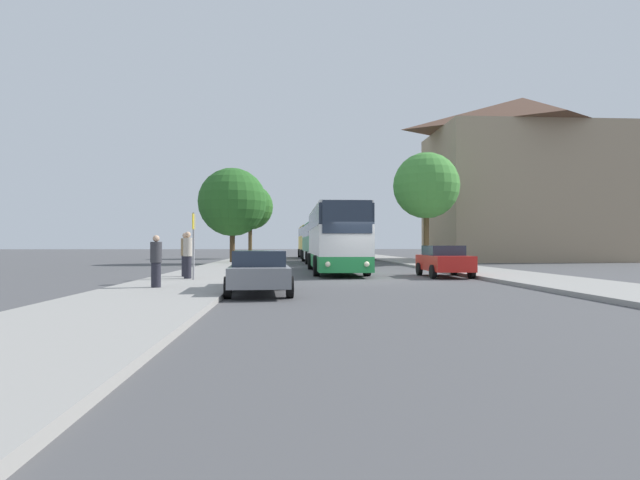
% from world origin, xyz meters
% --- Properties ---
extents(ground_plane, '(300.00, 300.00, 0.00)m').
position_xyz_m(ground_plane, '(0.00, 0.00, 0.00)').
color(ground_plane, '#4C4C4F').
rests_on(ground_plane, ground).
extents(sidewalk_left, '(4.00, 120.00, 0.15)m').
position_xyz_m(sidewalk_left, '(-7.00, 0.00, 0.07)').
color(sidewalk_left, gray).
rests_on(sidewalk_left, ground_plane).
extents(sidewalk_right, '(4.00, 120.00, 0.15)m').
position_xyz_m(sidewalk_right, '(7.00, 0.00, 0.07)').
color(sidewalk_right, gray).
rests_on(sidewalk_right, ground_plane).
extents(building_right_background, '(16.31, 10.57, 15.20)m').
position_xyz_m(building_right_background, '(18.56, 24.37, 7.60)').
color(building_right_background, gray).
rests_on(building_right_background, ground_plane).
extents(bus_front, '(2.73, 11.22, 3.46)m').
position_xyz_m(bus_front, '(-0.66, 6.40, 1.85)').
color(bus_front, '#238942').
rests_on(bus_front, ground_plane).
extents(bus_middle, '(2.97, 10.91, 3.23)m').
position_xyz_m(bus_middle, '(-0.54, 20.83, 1.73)').
color(bus_middle, silver).
rests_on(bus_middle, ground_plane).
extents(bus_rear, '(3.06, 11.11, 3.54)m').
position_xyz_m(bus_rear, '(-0.57, 35.27, 1.89)').
color(bus_rear, '#2D2D2D').
rests_on(bus_rear, ground_plane).
extents(parked_car_left_curb, '(2.10, 4.48, 1.32)m').
position_xyz_m(parked_car_left_curb, '(-4.09, -5.25, 0.71)').
color(parked_car_left_curb, slate).
rests_on(parked_car_left_curb, ground_plane).
extents(parked_car_right_near, '(1.98, 3.98, 1.46)m').
position_xyz_m(parked_car_right_near, '(4.04, 2.25, 0.77)').
color(parked_car_right_near, red).
rests_on(parked_car_right_near, ground_plane).
extents(parked_car_right_far, '(2.12, 4.38, 1.54)m').
position_xyz_m(parked_car_right_far, '(3.83, 27.95, 0.79)').
color(parked_car_right_far, '#B7B7BC').
rests_on(parked_car_right_far, ground_plane).
extents(bus_stop_sign, '(0.08, 0.45, 2.60)m').
position_xyz_m(bus_stop_sign, '(-6.87, -1.03, 1.76)').
color(bus_stop_sign, gray).
rests_on(bus_stop_sign, sidewalk_left).
extents(pedestrian_waiting_near, '(0.36, 0.36, 1.66)m').
position_xyz_m(pedestrian_waiting_near, '(-7.40, -4.49, 0.98)').
color(pedestrian_waiting_near, '#23232D').
rests_on(pedestrian_waiting_near, sidewalk_left).
extents(pedestrian_waiting_far, '(0.36, 0.36, 1.88)m').
position_xyz_m(pedestrian_waiting_far, '(-7.23, -0.35, 1.10)').
color(pedestrian_waiting_far, '#23232D').
rests_on(pedestrian_waiting_far, sidewalk_left).
extents(pedestrian_walking_back, '(0.36, 0.36, 1.86)m').
position_xyz_m(pedestrian_walking_back, '(-7.59, 0.92, 1.10)').
color(pedestrian_walking_back, '#23232D').
rests_on(pedestrian_walking_back, sidewalk_left).
extents(tree_left_near, '(5.32, 5.32, 7.35)m').
position_xyz_m(tree_left_near, '(-7.59, 18.66, 4.83)').
color(tree_left_near, '#47331E').
rests_on(tree_left_near, sidewalk_left).
extents(tree_left_far, '(4.89, 4.89, 7.86)m').
position_xyz_m(tree_left_far, '(-7.31, 33.16, 5.55)').
color(tree_left_far, '#513D23').
rests_on(tree_left_far, sidewalk_left).
extents(tree_right_near, '(4.86, 4.86, 8.15)m').
position_xyz_m(tree_right_near, '(6.93, 15.51, 5.85)').
color(tree_right_near, '#513D23').
rests_on(tree_right_near, sidewalk_right).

